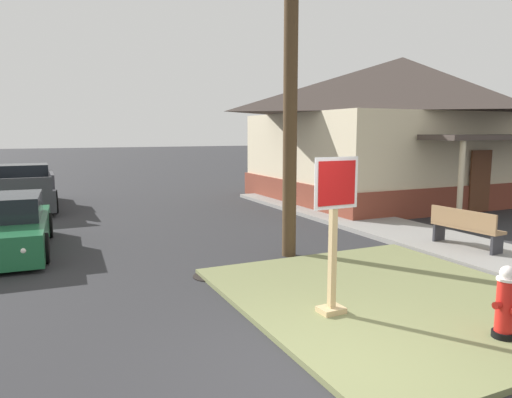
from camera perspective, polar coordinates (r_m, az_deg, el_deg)
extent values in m
plane|color=#2B2B2D|center=(5.43, 8.67, -20.99)|extent=(160.00, 160.00, 0.00)
cube|color=olive|center=(7.90, 15.98, -11.37)|extent=(4.75, 5.31, 0.08)
cube|color=gray|center=(13.07, 16.47, -3.58)|extent=(2.20, 15.93, 0.12)
cylinder|color=black|center=(6.88, 27.70, -14.28)|extent=(0.28, 0.28, 0.08)
cylinder|color=red|center=(6.76, 27.91, -11.36)|extent=(0.22, 0.22, 0.66)
cylinder|color=silver|center=(6.65, 28.10, -8.55)|extent=(0.25, 0.25, 0.03)
sphere|color=silver|center=(6.63, 28.15, -7.93)|extent=(0.19, 0.19, 0.19)
cube|color=silver|center=(6.62, 28.19, -7.34)|extent=(0.04, 0.04, 0.04)
cylinder|color=red|center=(6.63, 27.12, -11.37)|extent=(0.08, 0.09, 0.09)
cube|color=tan|center=(6.68, 9.27, -4.74)|extent=(0.09, 0.09, 2.16)
cube|color=tan|center=(6.98, 9.07, -13.09)|extent=(0.37, 0.29, 0.08)
cube|color=white|center=(6.51, 9.70, 1.92)|extent=(0.71, 0.04, 0.71)
cube|color=red|center=(6.50, 9.77, 1.90)|extent=(0.61, 0.03, 0.61)
cylinder|color=black|center=(8.82, -5.35, -9.24)|extent=(0.70, 0.70, 0.02)
cube|color=#1E6038|center=(11.73, -28.08, -3.78)|extent=(1.94, 4.14, 0.64)
cube|color=black|center=(11.84, -28.16, -0.93)|extent=(1.58, 1.94, 0.56)
cylinder|color=black|center=(10.46, -24.34, -5.45)|extent=(0.25, 0.63, 0.62)
cylinder|color=black|center=(12.92, -23.89, -2.95)|extent=(0.25, 0.63, 0.62)
sphere|color=white|center=(9.75, -26.30, -5.57)|extent=(0.14, 0.14, 0.14)
sphere|color=red|center=(13.63, -25.07, -1.79)|extent=(0.12, 0.12, 0.12)
cube|color=#38383D|center=(18.23, -26.25, 0.55)|extent=(1.90, 5.20, 0.68)
cube|color=black|center=(18.89, -26.34, 2.74)|extent=(1.66, 1.36, 0.68)
cube|color=#38383D|center=(17.27, -23.47, 2.22)|extent=(0.11, 2.18, 0.44)
cube|color=#38383D|center=(15.64, -26.52, 1.48)|extent=(1.69, 0.11, 0.44)
cylinder|color=black|center=(19.79, -23.63, 0.89)|extent=(0.26, 0.76, 0.76)
cylinder|color=black|center=(16.71, -23.30, -0.30)|extent=(0.26, 0.76, 0.76)
cube|color=#93704C|center=(11.33, 24.14, -3.15)|extent=(0.54, 1.63, 0.06)
cube|color=#93704C|center=(11.15, 23.66, -2.15)|extent=(0.19, 1.60, 0.38)
cube|color=#2D2D33|center=(10.98, 27.11, -4.93)|extent=(0.36, 0.09, 0.41)
cube|color=#2D2D33|center=(11.80, 21.25, -3.73)|extent=(0.36, 0.09, 0.41)
cylinder|color=#4C3823|center=(10.13, 4.27, 20.57)|extent=(0.29, 0.29, 9.64)
cube|color=brown|center=(19.81, 16.73, 1.44)|extent=(10.05, 7.72, 0.90)
cube|color=beige|center=(19.70, 16.92, 6.22)|extent=(9.85, 7.57, 2.40)
pyramid|color=#423833|center=(19.77, 17.20, 12.90)|extent=(10.55, 8.11, 2.20)
cube|color=#423833|center=(16.57, 27.58, 6.65)|extent=(5.53, 1.40, 0.16)
cylinder|color=beige|center=(14.54, 23.52, 1.93)|extent=(0.16, 0.16, 2.48)
cube|color=brown|center=(17.07, 25.46, 2.00)|extent=(0.90, 0.06, 2.00)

